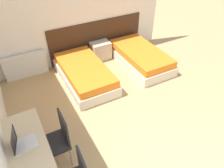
# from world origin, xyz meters

# --- Properties ---
(wall_back) EXTENTS (5.07, 0.05, 2.70)m
(wall_back) POSITION_xyz_m (0.00, 4.51, 1.35)
(wall_back) COLOR white
(wall_back) RESTS_ON ground_plane
(headboard_panel) EXTENTS (2.69, 0.03, 1.02)m
(headboard_panel) POSITION_xyz_m (0.61, 4.47, 0.51)
(headboard_panel) COLOR #382316
(headboard_panel) RESTS_ON ground_plane
(bed_near_window) EXTENTS (0.99, 1.87, 0.43)m
(bed_near_window) POSITION_xyz_m (-0.18, 3.51, 0.21)
(bed_near_window) COLOR beige
(bed_near_window) RESTS_ON ground_plane
(bed_near_door) EXTENTS (0.99, 1.87, 0.43)m
(bed_near_door) POSITION_xyz_m (1.41, 3.51, 0.21)
(bed_near_door) COLOR beige
(bed_near_door) RESTS_ON ground_plane
(nightstand) EXTENTS (0.52, 0.36, 0.49)m
(nightstand) POSITION_xyz_m (0.61, 4.26, 0.24)
(nightstand) COLOR beige
(nightstand) RESTS_ON ground_plane
(radiator) EXTENTS (1.02, 0.12, 0.59)m
(radiator) POSITION_xyz_m (-1.36, 4.39, 0.30)
(radiator) COLOR silver
(radiator) RESTS_ON ground_plane
(desk) EXTENTS (0.53, 1.86, 0.77)m
(desk) POSITION_xyz_m (-1.77, 1.33, 0.59)
(desk) COLOR #C6B28E
(desk) RESTS_ON ground_plane
(chair_near_laptop) EXTENTS (0.43, 0.43, 0.96)m
(chair_near_laptop) POSITION_xyz_m (-1.36, 1.70, 0.53)
(chair_near_laptop) COLOR #232328
(chair_near_laptop) RESTS_ON ground_plane
(laptop) EXTENTS (0.34, 0.27, 0.32)m
(laptop) POSITION_xyz_m (-1.83, 1.61, 0.84)
(laptop) COLOR silver
(laptop) RESTS_ON desk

